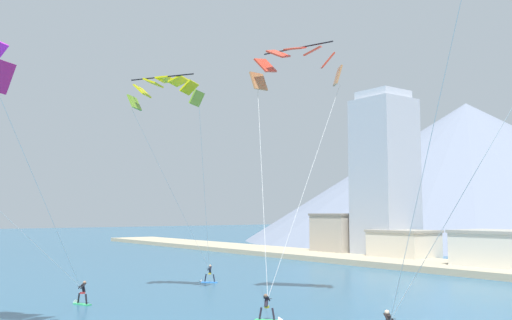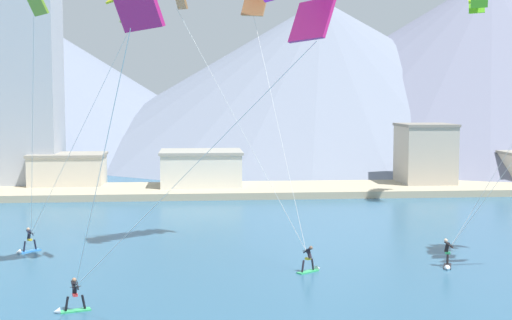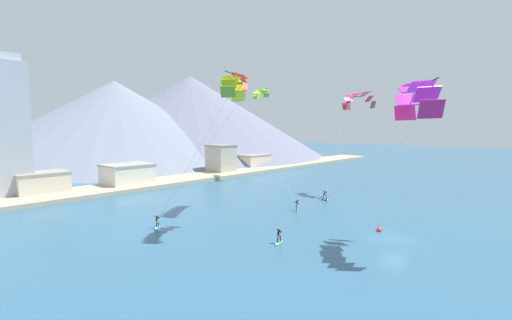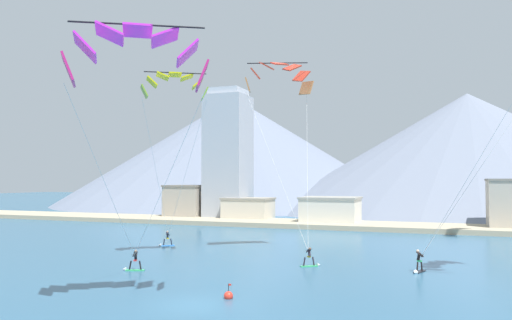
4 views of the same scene
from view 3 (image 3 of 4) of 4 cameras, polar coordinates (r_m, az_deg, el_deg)
The scene contains 20 objects.
ground_plane at distance 39.22m, azimuth 22.00°, elevation -12.05°, with size 400.00×400.00×0.00m, color #2D5B7A.
kitesurfer_near_lead at distance 48.59m, azimuth 6.78°, elevation -7.76°, with size 1.65×1.33×1.68m.
kitesurfer_near_trail at distance 34.88m, azimuth 3.71°, elevation -13.05°, with size 1.78×0.95×1.68m.
kitesurfer_mid_center at distance 41.41m, azimuth -16.21°, elevation -10.29°, with size 1.53×1.49×1.66m.
kitesurfer_far_left at distance 55.61m, azimuth 11.50°, elevation -6.08°, with size 0.99×1.77×1.80m.
parafoil_kite_near_lead at distance 48.05m, azimuth -2.84°, elevation 12.57°, with size 7.81×9.16×17.61m.
parafoil_kite_near_trail at distance 34.88m, azimuth 25.09°, elevation 9.50°, with size 10.74×13.16×14.31m.
parafoil_kite_mid_center at distance 37.63m, azimuth -3.91°, elevation 12.14°, with size 7.84×9.63×15.63m.
parafoil_kite_far_left at distance 60.99m, azimuth 16.70°, elevation 9.64°, with size 9.19×6.11×16.10m.
parafoil_kite_distant_high_outer at distance 77.11m, azimuth 0.81°, elevation 11.23°, with size 3.07×5.32×2.09m.
race_marker_buoy at distance 41.21m, azimuth 19.82°, elevation -10.90°, with size 0.56×0.56×1.02m.
shoreline_strip at distance 71.69m, azimuth -17.92°, elevation -3.82°, with size 180.00×10.00×0.70m, color tan.
shore_building_harbour_front at distance 85.85m, azimuth -5.83°, elevation 0.10°, with size 5.77×6.12×7.26m.
shore_building_promenade_mid at distance 68.30m, azimuth -32.20°, elevation -3.40°, with size 8.02×5.84×4.08m.
shore_building_quay_east at distance 71.73m, azimuth -20.60°, elevation -2.38°, with size 8.77×7.21×4.45m.
shore_building_old_town at distance 97.62m, azimuth -0.21°, elevation -0.22°, with size 9.23×5.24×3.92m.
highrise_tower at distance 68.68m, azimuth -36.86°, elevation 4.20°, with size 7.00×7.00×23.13m.
mountain_peak_central_summit at distance 154.64m, azimuth -10.38°, elevation 5.75°, with size 85.28×85.28×25.49m.
mountain_peak_east_shoulder at distance 125.01m, azimuth -22.38°, elevation 5.95°, with size 93.86×93.86×27.24m.
mountain_peak_far_spur at distance 140.74m, azimuth -10.91°, elevation 7.15°, with size 107.37×107.37×32.18m.
Camera 3 is at (-35.37, -12.46, 11.48)m, focal length 24.00 mm.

